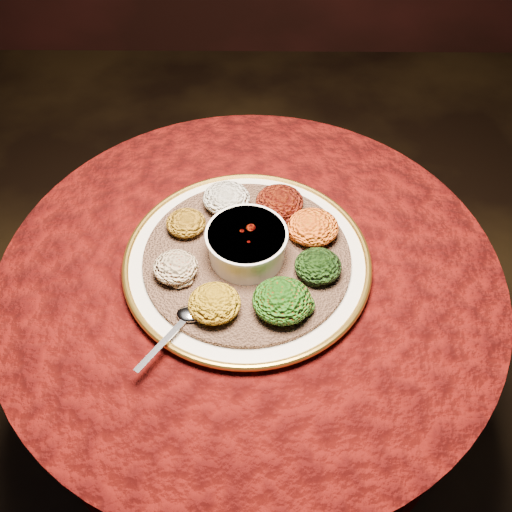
{
  "coord_description": "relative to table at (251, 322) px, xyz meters",
  "views": [
    {
      "loc": [
        0.02,
        -0.67,
        1.58
      ],
      "look_at": [
        0.01,
        0.01,
        0.76
      ],
      "focal_mm": 40.0,
      "sensor_mm": 36.0,
      "label": 1
    }
  ],
  "objects": [
    {
      "name": "portion_timatim",
      "position": [
        -0.13,
        -0.03,
        0.23
      ],
      "size": [
        0.08,
        0.08,
        0.04
      ],
      "primitive_type": "ellipsoid",
      "color": "maroon",
      "rests_on": "injera"
    },
    {
      "name": "portion_mixveg",
      "position": [
        0.06,
        -0.11,
        0.23
      ],
      "size": [
        0.1,
        0.1,
        0.05
      ],
      "primitive_type": "ellipsoid",
      "color": "maroon",
      "rests_on": "injera"
    },
    {
      "name": "platter",
      "position": [
        -0.01,
        0.01,
        0.19
      ],
      "size": [
        0.48,
        0.48,
        0.02
      ],
      "rotation": [
        0.0,
        0.0,
        0.08
      ],
      "color": "silver",
      "rests_on": "table"
    },
    {
      "name": "portion_kik",
      "position": [
        -0.06,
        -0.11,
        0.23
      ],
      "size": [
        0.09,
        0.09,
        0.04
      ],
      "primitive_type": "ellipsoid",
      "color": "#AB7E0F",
      "rests_on": "injera"
    },
    {
      "name": "spoon",
      "position": [
        -0.11,
        -0.13,
        0.21
      ],
      "size": [
        0.11,
        0.13,
        0.01
      ],
      "rotation": [
        0.0,
        0.0,
        -2.18
      ],
      "color": "silver",
      "rests_on": "injera"
    },
    {
      "name": "stew_bowl",
      "position": [
        -0.01,
        0.01,
        0.24
      ],
      "size": [
        0.15,
        0.15,
        0.06
      ],
      "color": "silver",
      "rests_on": "injera"
    },
    {
      "name": "portion_gomen",
      "position": [
        0.12,
        -0.03,
        0.23
      ],
      "size": [
        0.09,
        0.08,
        0.04
      ],
      "primitive_type": "ellipsoid",
      "color": "black",
      "rests_on": "injera"
    },
    {
      "name": "portion_ayib",
      "position": [
        -0.05,
        0.14,
        0.23
      ],
      "size": [
        0.09,
        0.09,
        0.05
      ],
      "primitive_type": "ellipsoid",
      "color": "beige",
      "rests_on": "injera"
    },
    {
      "name": "injera",
      "position": [
        -0.01,
        0.01,
        0.2
      ],
      "size": [
        0.46,
        0.46,
        0.01
      ],
      "primitive_type": "cylinder",
      "rotation": [
        0.0,
        0.0,
        -0.19
      ],
      "color": "brown",
      "rests_on": "platter"
    },
    {
      "name": "portion_tikil",
      "position": [
        0.12,
        0.06,
        0.23
      ],
      "size": [
        0.1,
        0.09,
        0.05
      ],
      "primitive_type": "ellipsoid",
      "color": "#C38D10",
      "rests_on": "injera"
    },
    {
      "name": "table",
      "position": [
        0.0,
        0.0,
        0.0
      ],
      "size": [
        0.96,
        0.96,
        0.73
      ],
      "color": "black",
      "rests_on": "ground"
    },
    {
      "name": "portion_shiro",
      "position": [
        -0.12,
        0.08,
        0.23
      ],
      "size": [
        0.08,
        0.07,
        0.04
      ],
      "primitive_type": "ellipsoid",
      "color": "#916111",
      "rests_on": "injera"
    },
    {
      "name": "portion_kitfo",
      "position": [
        0.06,
        0.13,
        0.23
      ],
      "size": [
        0.1,
        0.09,
        0.05
      ],
      "primitive_type": "ellipsoid",
      "color": "black",
      "rests_on": "injera"
    }
  ]
}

